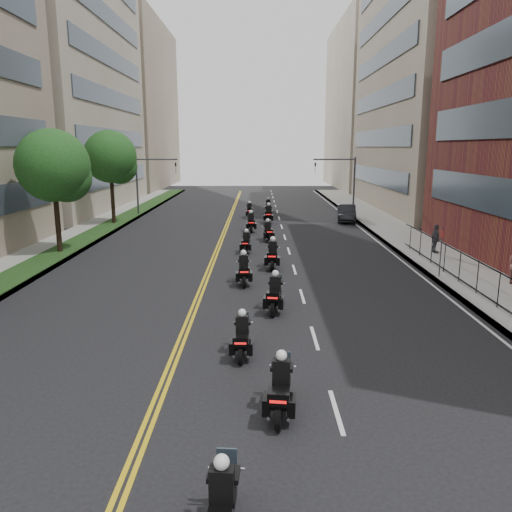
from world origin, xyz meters
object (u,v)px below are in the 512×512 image
Objects in this scene: motorcycle_2 at (242,338)px; motorcycle_10 at (249,211)px; motorcycle_5 at (273,256)px; motorcycle_0 at (221,511)px; motorcycle_8 at (251,223)px; motorcycle_3 at (275,295)px; motorcycle_6 at (246,243)px; motorcycle_11 at (268,206)px; motorcycle_9 at (269,215)px; parked_sedan at (346,213)px; motorcycle_7 at (268,232)px; pedestrian_c at (436,239)px; motorcycle_4 at (244,271)px; motorcycle_1 at (281,390)px.

motorcycle_10 is at bearing 92.26° from motorcycle_2.
motorcycle_0 is at bearing -90.23° from motorcycle_5.
motorcycle_5 is 12.27m from motorcycle_8.
motorcycle_6 is (-1.43, 11.49, -0.07)m from motorcycle_3.
motorcycle_3 is 31.37m from motorcycle_11.
motorcycle_9 is 3.68m from motorcycle_10.
motorcycle_10 is 0.48× the size of parked_sedan.
motorcycle_5 reaches higher than motorcycle_11.
parked_sedan is (8.48, 29.67, 0.13)m from motorcycle_2.
motorcycle_3 reaches higher than motorcycle_7.
motorcycle_9 is (1.67, 12.62, 0.11)m from motorcycle_6.
pedestrian_c is (10.25, -4.77, 0.41)m from motorcycle_7.
motorcycle_9 is at bearing 86.66° from motorcycle_6.
motorcycle_4 reaches higher than motorcycle_11.
motorcycle_11 is (1.67, 43.60, -0.01)m from motorcycle_0.
motorcycle_2 is 0.87× the size of motorcycle_5.
motorcycle_4 is at bearing -93.90° from motorcycle_8.
pedestrian_c is at bearing 26.68° from motorcycle_4.
parked_sedan is (8.77, -2.15, 0.11)m from motorcycle_10.
motorcycle_6 is at bearing -114.52° from parked_sedan.
motorcycle_2 is 0.46× the size of parked_sedan.
motorcycle_9 is at bearing -163.27° from parked_sedan.
motorcycle_7 is 0.89× the size of motorcycle_9.
motorcycle_1 is at bearing 77.79° from motorcycle_0.
motorcycle_4 reaches higher than motorcycle_1.
motorcycle_10 is 1.03× the size of motorcycle_11.
motorcycle_1 is at bearing -97.11° from motorcycle_7.
motorcycle_11 is 22.83m from pedestrian_c.
motorcycle_2 reaches higher than motorcycle_6.
motorcycle_9 is at bearing 81.76° from motorcycle_7.
parked_sedan is (7.03, 1.09, 0.03)m from motorcycle_9.
motorcycle_1 is 0.98× the size of motorcycle_3.
motorcycle_11 is at bearing 95.86° from motorcycle_1.
motorcycle_6 is at bearing -94.68° from motorcycle_8.
motorcycle_9 reaches higher than motorcycle_6.
motorcycle_9 is (1.63, 20.01, 0.04)m from motorcycle_4.
motorcycle_2 is (-1.08, 3.58, -0.05)m from motorcycle_1.
motorcycle_1 is 1.04× the size of motorcycle_10.
pedestrian_c reaches higher than motorcycle_9.
motorcycle_2 is 0.91× the size of motorcycle_3.
motorcycle_5 reaches higher than motorcycle_8.
motorcycle_9 is at bearing 68.48° from motorcycle_8.
motorcycle_11 is at bearing 91.52° from motorcycle_9.
parked_sedan is at bearing 72.07° from motorcycle_5.
parked_sedan is 14.72m from pedestrian_c.
motorcycle_3 reaches higher than parked_sedan.
motorcycle_2 is at bearing -98.06° from parked_sedan.
motorcycle_4 is 1.28× the size of pedestrian_c.
motorcycle_3 is 1.11× the size of motorcycle_6.
motorcycle_9 reaches higher than parked_sedan.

